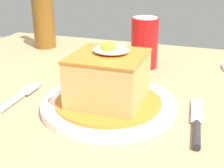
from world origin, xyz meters
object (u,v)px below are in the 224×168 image
(fork, at_px, (18,98))
(knife, at_px, (197,127))
(soda_can, at_px, (144,43))
(beer_bottle_amber, at_px, (43,14))
(main_plate, at_px, (108,104))

(fork, bearing_deg, knife, -0.74)
(soda_can, height_order, beer_bottle_amber, beer_bottle_amber)
(fork, height_order, beer_bottle_amber, beer_bottle_amber)
(main_plate, distance_m, knife, 0.16)
(fork, relative_size, beer_bottle_amber, 0.53)
(knife, bearing_deg, soda_can, 118.95)
(main_plate, relative_size, beer_bottle_amber, 0.93)
(fork, xyz_separation_m, soda_can, (0.18, 0.28, 0.06))
(main_plate, height_order, beer_bottle_amber, beer_bottle_amber)
(main_plate, xyz_separation_m, soda_can, (0.01, 0.25, 0.05))
(main_plate, bearing_deg, beer_bottle_amber, 133.96)
(beer_bottle_amber, bearing_deg, knife, -37.05)
(main_plate, xyz_separation_m, knife, (0.16, -0.03, -0.00))
(main_plate, xyz_separation_m, beer_bottle_amber, (-0.32, 0.33, 0.09))
(beer_bottle_amber, bearing_deg, soda_can, -14.31)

